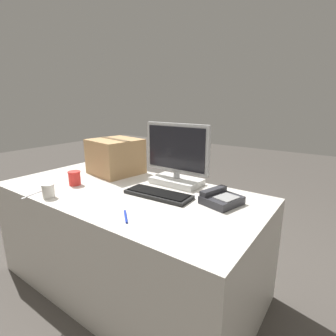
{
  "coord_description": "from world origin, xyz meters",
  "views": [
    {
      "loc": [
        1.19,
        -1.18,
        1.3
      ],
      "look_at": [
        0.22,
        0.18,
        0.86
      ],
      "focal_mm": 28.0,
      "sensor_mm": 36.0,
      "label": 1
    }
  ],
  "objects_px": {
    "paper_cup_left": "(75,178)",
    "paper_cup_right": "(48,191)",
    "cardboard_box": "(116,156)",
    "monitor": "(177,160)",
    "keyboard": "(158,194)",
    "spoon": "(29,196)",
    "desk_phone": "(221,199)",
    "pen_marker": "(126,216)"
  },
  "relations": [
    {
      "from": "monitor",
      "to": "paper_cup_right",
      "type": "bearing_deg",
      "value": -126.1
    },
    {
      "from": "monitor",
      "to": "cardboard_box",
      "type": "bearing_deg",
      "value": -175.3
    },
    {
      "from": "paper_cup_left",
      "to": "desk_phone",
      "type": "bearing_deg",
      "value": 15.83
    },
    {
      "from": "monitor",
      "to": "spoon",
      "type": "distance_m",
      "value": 0.98
    },
    {
      "from": "spoon",
      "to": "pen_marker",
      "type": "bearing_deg",
      "value": 86.56
    },
    {
      "from": "paper_cup_right",
      "to": "spoon",
      "type": "distance_m",
      "value": 0.14
    },
    {
      "from": "paper_cup_right",
      "to": "pen_marker",
      "type": "bearing_deg",
      "value": 6.63
    },
    {
      "from": "spoon",
      "to": "cardboard_box",
      "type": "relative_size",
      "value": 0.41
    },
    {
      "from": "cardboard_box",
      "to": "pen_marker",
      "type": "relative_size",
      "value": 3.57
    },
    {
      "from": "desk_phone",
      "to": "cardboard_box",
      "type": "height_order",
      "value": "cardboard_box"
    },
    {
      "from": "keyboard",
      "to": "paper_cup_right",
      "type": "xyz_separation_m",
      "value": [
        -0.54,
        -0.41,
        0.03
      ]
    },
    {
      "from": "desk_phone",
      "to": "paper_cup_left",
      "type": "relative_size",
      "value": 2.47
    },
    {
      "from": "keyboard",
      "to": "paper_cup_right",
      "type": "bearing_deg",
      "value": -145.61
    },
    {
      "from": "paper_cup_left",
      "to": "cardboard_box",
      "type": "bearing_deg",
      "value": 88.37
    },
    {
      "from": "spoon",
      "to": "paper_cup_left",
      "type": "bearing_deg",
      "value": 158.27
    },
    {
      "from": "monitor",
      "to": "keyboard",
      "type": "distance_m",
      "value": 0.32
    },
    {
      "from": "desk_phone",
      "to": "cardboard_box",
      "type": "bearing_deg",
      "value": -171.1
    },
    {
      "from": "paper_cup_left",
      "to": "paper_cup_right",
      "type": "xyz_separation_m",
      "value": [
        0.08,
        -0.24,
        -0.01
      ]
    },
    {
      "from": "paper_cup_right",
      "to": "spoon",
      "type": "relative_size",
      "value": 0.52
    },
    {
      "from": "desk_phone",
      "to": "spoon",
      "type": "bearing_deg",
      "value": -135.29
    },
    {
      "from": "cardboard_box",
      "to": "pen_marker",
      "type": "bearing_deg",
      "value": -40.61
    },
    {
      "from": "monitor",
      "to": "keyboard",
      "type": "xyz_separation_m",
      "value": [
        0.04,
        -0.27,
        -0.16
      ]
    },
    {
      "from": "pen_marker",
      "to": "paper_cup_left",
      "type": "bearing_deg",
      "value": 26.94
    },
    {
      "from": "monitor",
      "to": "cardboard_box",
      "type": "xyz_separation_m",
      "value": [
        -0.56,
        -0.05,
        -0.03
      ]
    },
    {
      "from": "paper_cup_left",
      "to": "pen_marker",
      "type": "bearing_deg",
      "value": -14.74
    },
    {
      "from": "monitor",
      "to": "paper_cup_right",
      "type": "height_order",
      "value": "monitor"
    },
    {
      "from": "paper_cup_left",
      "to": "cardboard_box",
      "type": "relative_size",
      "value": 0.24
    },
    {
      "from": "paper_cup_right",
      "to": "cardboard_box",
      "type": "relative_size",
      "value": 0.21
    },
    {
      "from": "paper_cup_left",
      "to": "spoon",
      "type": "bearing_deg",
      "value": -98.21
    },
    {
      "from": "monitor",
      "to": "desk_phone",
      "type": "xyz_separation_m",
      "value": [
        0.41,
        -0.15,
        -0.15
      ]
    },
    {
      "from": "keyboard",
      "to": "spoon",
      "type": "xyz_separation_m",
      "value": [
        -0.66,
        -0.47,
        -0.01
      ]
    },
    {
      "from": "keyboard",
      "to": "paper_cup_left",
      "type": "xyz_separation_m",
      "value": [
        -0.62,
        -0.17,
        0.04
      ]
    },
    {
      "from": "paper_cup_left",
      "to": "cardboard_box",
      "type": "height_order",
      "value": "cardboard_box"
    },
    {
      "from": "paper_cup_right",
      "to": "monitor",
      "type": "bearing_deg",
      "value": 53.9
    },
    {
      "from": "paper_cup_left",
      "to": "paper_cup_right",
      "type": "relative_size",
      "value": 1.15
    },
    {
      "from": "desk_phone",
      "to": "paper_cup_left",
      "type": "bearing_deg",
      "value": -148.94
    },
    {
      "from": "monitor",
      "to": "spoon",
      "type": "bearing_deg",
      "value": -130.0
    },
    {
      "from": "desk_phone",
      "to": "pen_marker",
      "type": "distance_m",
      "value": 0.56
    },
    {
      "from": "spoon",
      "to": "keyboard",
      "type": "bearing_deg",
      "value": 111.82
    },
    {
      "from": "keyboard",
      "to": "paper_cup_left",
      "type": "bearing_deg",
      "value": -167.97
    },
    {
      "from": "keyboard",
      "to": "desk_phone",
      "type": "bearing_deg",
      "value": 14.17
    },
    {
      "from": "spoon",
      "to": "desk_phone",
      "type": "bearing_deg",
      "value": 105.96
    }
  ]
}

